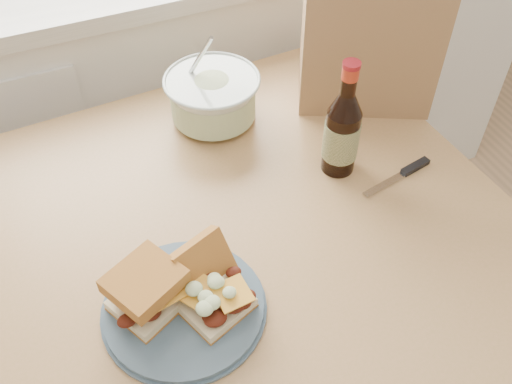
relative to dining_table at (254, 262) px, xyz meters
name	(u,v)px	position (x,y,z in m)	size (l,w,h in m)	color
cabinet_run	(151,94)	(0.02, 0.87, -0.19)	(2.50, 0.64, 0.94)	white
dining_table	(254,262)	(0.00, 0.00, 0.00)	(0.98, 0.98, 0.78)	tan
plate	(184,308)	(-0.17, -0.12, 0.12)	(0.26, 0.26, 0.02)	#42586B
sandwich_left	(147,290)	(-0.22, -0.10, 0.17)	(0.14, 0.13, 0.08)	beige
sandwich_right	(211,287)	(-0.13, -0.13, 0.16)	(0.13, 0.17, 0.09)	beige
coleslaw_bowl	(213,99)	(0.04, 0.31, 0.17)	(0.20, 0.20, 0.20)	silver
beer_bottle	(342,132)	(0.21, 0.07, 0.21)	(0.07, 0.07, 0.25)	black
knife	(408,171)	(0.33, 0.00, 0.12)	(0.17, 0.05, 0.01)	silver
paper_bag	(372,20)	(0.38, 0.27, 0.30)	(0.28, 0.18, 0.37)	#A4774F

